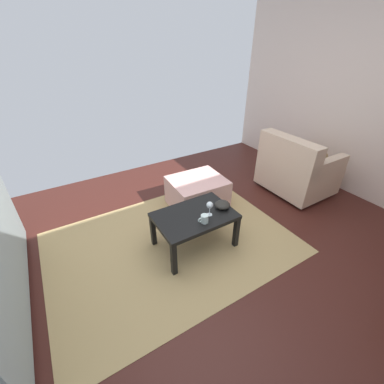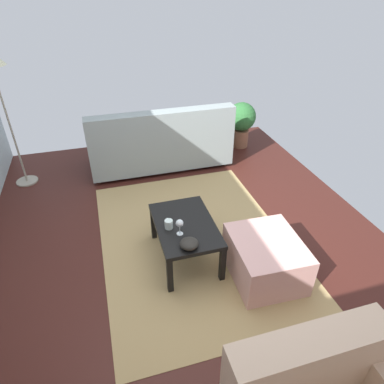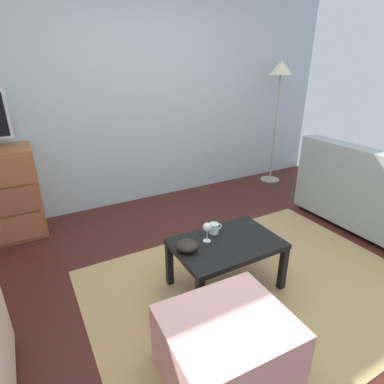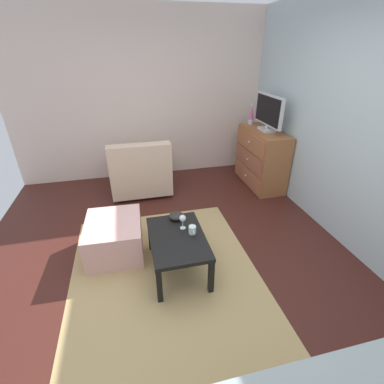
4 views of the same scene
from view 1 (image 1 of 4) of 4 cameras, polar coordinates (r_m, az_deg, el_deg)
The scene contains 9 objects.
ground_plane at distance 2.86m, azimuth 0.99°, elevation -12.77°, with size 5.75×4.47×0.05m, color #411C16.
wall_plain_left at distance 4.16m, azimuth 35.50°, elevation 17.44°, with size 0.12×4.47×2.69m, color beige.
area_rug at distance 2.90m, azimuth -4.56°, elevation -11.39°, with size 2.60×1.90×0.01m, color tan.
coffee_table at distance 2.64m, azimuth 0.58°, elevation -6.09°, with size 0.82×0.55×0.42m.
wine_glass at distance 2.54m, azimuth 4.06°, elevation -3.07°, with size 0.07×0.07×0.16m.
mug at distance 2.48m, azimuth 2.81°, elevation -6.10°, with size 0.11×0.08×0.09m.
bowl_decorative at distance 2.70m, azimuth 6.93°, elevation -2.92°, with size 0.16×0.16×0.07m, color black.
armchair at distance 3.94m, azimuth 22.56°, elevation 4.81°, with size 0.80×0.91×0.87m.
ottoman at distance 3.37m, azimuth 1.19°, elevation -0.15°, with size 0.70×0.60×0.40m, color #DEA69D.
Camera 1 is at (1.10, 1.72, 1.98)m, focal length 23.47 mm.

